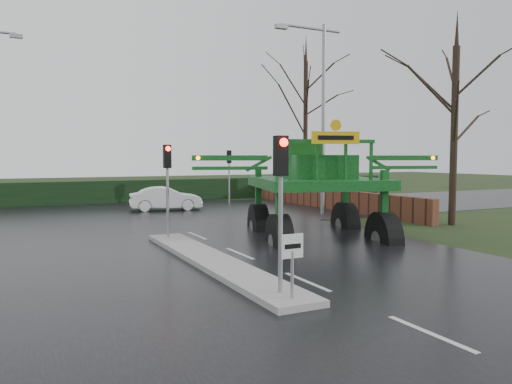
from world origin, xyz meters
name	(u,v)px	position (x,y,z in m)	size (l,w,h in m)	color
ground	(307,283)	(0.00, 0.00, 0.00)	(140.00, 140.00, 0.00)	black
road_main	(181,229)	(0.00, 10.00, 0.00)	(14.00, 80.00, 0.02)	black
road_cross	(147,215)	(0.00, 16.00, 0.01)	(80.00, 12.00, 0.02)	black
median_island	(213,261)	(-1.30, 3.00, 0.09)	(1.20, 10.00, 0.16)	gray
hedge_row	(117,192)	(0.00, 24.00, 0.75)	(44.00, 0.90, 1.50)	black
brick_wall	(313,197)	(10.50, 16.00, 0.60)	(0.40, 20.00, 1.20)	#592D1E
keep_left_sign	(292,255)	(-1.30, -1.50, 1.06)	(0.50, 0.07, 1.35)	gray
traffic_signal_near	(281,180)	(-1.30, -1.01, 2.59)	(0.26, 0.33, 3.52)	gray
traffic_signal_mid	(167,170)	(-1.30, 7.49, 2.59)	(0.26, 0.33, 3.52)	gray
traffic_signal_far	(229,165)	(6.50, 20.01, 2.59)	(0.26, 0.33, 3.52)	gray
street_light_right	(319,101)	(8.19, 12.00, 5.99)	(3.85, 0.30, 10.00)	gray
tree_right_near	(455,110)	(11.50, 6.00, 5.20)	(5.60, 5.60, 9.64)	black
tree_right_far	(306,110)	(13.00, 21.00, 6.50)	(7.00, 7.00, 12.05)	black
crop_sprayer	(278,171)	(2.02, 5.18, 2.59)	(9.47, 7.08, 5.47)	black
white_sedan	(166,210)	(1.55, 17.74, 0.00)	(1.42, 4.08, 1.34)	white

